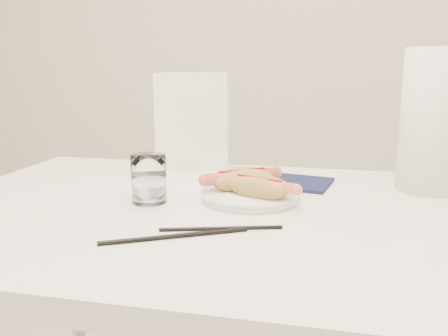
% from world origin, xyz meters
% --- Properties ---
extents(table, '(1.20, 0.80, 0.75)m').
position_xyz_m(table, '(0.00, 0.00, 0.69)').
color(table, white).
rests_on(table, ground).
extents(plate, '(0.22, 0.22, 0.02)m').
position_xyz_m(plate, '(0.04, 0.06, 0.76)').
color(plate, white).
rests_on(plate, table).
extents(hotdog_left, '(0.15, 0.13, 0.05)m').
position_xyz_m(hotdog_left, '(0.02, 0.08, 0.79)').
color(hotdog_left, tan).
rests_on(hotdog_left, plate).
extents(hotdog_right, '(0.16, 0.10, 0.04)m').
position_xyz_m(hotdog_right, '(0.07, 0.03, 0.79)').
color(hotdog_right, tan).
rests_on(hotdog_right, plate).
extents(water_glass, '(0.07, 0.07, 0.10)m').
position_xyz_m(water_glass, '(-0.15, 0.00, 0.80)').
color(water_glass, white).
rests_on(water_glass, table).
extents(chopstick_near, '(0.22, 0.12, 0.01)m').
position_xyz_m(chopstick_near, '(-0.04, -0.18, 0.75)').
color(chopstick_near, black).
rests_on(chopstick_near, table).
extents(chopstick_far, '(0.20, 0.06, 0.01)m').
position_xyz_m(chopstick_far, '(0.03, -0.13, 0.75)').
color(chopstick_far, black).
rests_on(chopstick_far, table).
extents(napkin_box, '(0.20, 0.13, 0.25)m').
position_xyz_m(napkin_box, '(-0.16, 0.35, 0.88)').
color(napkin_box, white).
rests_on(napkin_box, table).
extents(navy_napkin, '(0.16, 0.16, 0.01)m').
position_xyz_m(navy_napkin, '(0.13, 0.21, 0.75)').
color(navy_napkin, '#111637').
rests_on(navy_napkin, table).
extents(paper_towel_roll, '(0.14, 0.14, 0.31)m').
position_xyz_m(paper_towel_roll, '(0.42, 0.23, 0.90)').
color(paper_towel_roll, white).
rests_on(paper_towel_roll, table).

